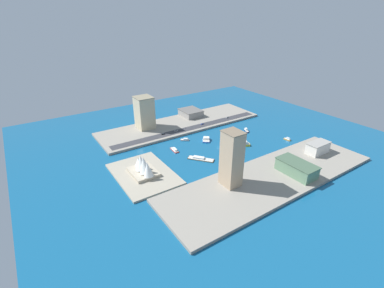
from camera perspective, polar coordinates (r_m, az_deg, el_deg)
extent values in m
plane|color=#145684|center=(338.58, 5.47, -0.54)|extent=(440.00, 440.00, 0.00)
cube|color=gray|center=(285.37, 16.36, -6.66)|extent=(70.00, 240.00, 2.83)
cube|color=gray|center=(402.20, -2.19, 4.17)|extent=(70.00, 240.00, 2.83)
cube|color=#A89E89|center=(284.25, -10.03, -6.16)|extent=(77.42, 54.06, 2.00)
cube|color=#38383D|center=(383.29, -0.35, 3.30)|extent=(12.93, 228.00, 0.15)
cube|color=blue|center=(352.27, 2.97, 0.78)|extent=(16.53, 15.57, 1.64)
cone|color=blue|center=(345.50, 2.94, 0.26)|extent=(2.07, 2.07, 1.48)
cube|color=white|center=(353.11, 2.99, 1.24)|extent=(9.58, 9.76, 2.71)
cube|color=beige|center=(351.90, 2.98, 0.91)|extent=(15.87, 14.95, 0.10)
cube|color=#1E284C|center=(387.81, 11.24, 2.72)|extent=(12.68, 8.80, 1.52)
cone|color=#1E284C|center=(382.12, 11.53, 2.33)|extent=(1.83, 1.83, 1.37)
cube|color=white|center=(388.42, 11.19, 3.08)|extent=(5.09, 4.33, 2.51)
cube|color=beige|center=(387.50, 11.25, 2.83)|extent=(12.17, 8.45, 0.10)
cube|color=red|center=(327.73, -3.69, -1.29)|extent=(15.25, 5.72, 1.25)
cone|color=red|center=(334.05, -4.28, -0.76)|extent=(1.21, 1.21, 1.13)
cube|color=white|center=(325.78, -3.59, -1.12)|extent=(7.95, 3.55, 2.23)
cube|color=beige|center=(327.42, -3.69, -1.18)|extent=(14.64, 5.49, 0.10)
cube|color=yellow|center=(344.78, 10.23, -0.12)|extent=(16.64, 21.40, 2.49)
cone|color=yellow|center=(342.51, 8.43, -0.16)|extent=(3.07, 3.07, 2.24)
cube|color=white|center=(344.14, 10.72, 0.33)|extent=(8.75, 9.56, 3.42)
cube|color=beige|center=(344.23, 10.25, 0.07)|extent=(15.97, 20.54, 0.10)
cube|color=orange|center=(375.31, 19.19, 0.90)|extent=(9.31, 4.00, 1.29)
cone|color=orange|center=(377.58, 18.58, 1.15)|extent=(1.26, 1.26, 1.16)
cube|color=white|center=(374.07, 19.38, 1.09)|extent=(4.94, 2.35, 2.32)
cube|color=beige|center=(375.04, 19.21, 1.00)|extent=(8.94, 3.84, 0.10)
cube|color=brown|center=(308.04, 1.86, -3.16)|extent=(27.89, 24.37, 1.03)
cone|color=brown|center=(304.81, 4.59, -3.57)|extent=(1.30, 1.30, 0.93)
cube|color=white|center=(307.95, 1.40, -2.84)|extent=(12.77, 11.52, 1.99)
cube|color=beige|center=(307.77, 1.86, -3.06)|extent=(26.78, 23.40, 0.10)
cube|color=white|center=(363.88, 6.66, 1.46)|extent=(7.92, 4.89, 1.31)
cone|color=white|center=(365.90, 6.13, 1.63)|extent=(1.46, 1.46, 1.18)
cube|color=white|center=(363.21, 6.72, 1.61)|extent=(3.76, 3.18, 1.06)
cube|color=beige|center=(363.59, 6.66, 1.56)|extent=(7.60, 4.70, 0.10)
cylinder|color=silver|center=(361.72, 6.65, 2.31)|extent=(0.24, 0.24, 10.31)
cube|color=#999EA3|center=(352.89, -1.52, 0.84)|extent=(9.96, 10.83, 1.40)
cone|color=#999EA3|center=(353.59, -2.43, 0.88)|extent=(1.78, 1.78, 1.26)
cube|color=white|center=(352.09, -1.34, 1.06)|extent=(5.98, 6.24, 1.74)
cube|color=beige|center=(352.57, -1.52, 0.95)|extent=(9.56, 10.39, 0.10)
cube|color=gray|center=(430.53, -0.28, 6.49)|extent=(31.83, 27.54, 8.79)
cube|color=slate|center=(428.97, -0.28, 7.10)|extent=(33.10, 28.64, 0.80)
cube|color=tan|center=(250.47, 8.24, -3.18)|extent=(17.66, 14.78, 53.06)
cube|color=#7C6B55|center=(238.71, 8.65, 2.49)|extent=(18.36, 15.38, 0.80)
cube|color=silver|center=(345.38, 24.70, -0.76)|extent=(14.16, 27.18, 12.13)
cube|color=#9D9992|center=(342.80, 24.90, 0.21)|extent=(14.73, 28.26, 0.80)
cube|color=#C6B793|center=(384.04, -9.87, 6.41)|extent=(23.08, 21.87, 43.45)
cube|color=gray|center=(377.42, -10.13, 9.58)|extent=(24.01, 22.74, 0.80)
cube|color=slate|center=(292.98, 20.91, -4.77)|extent=(38.05, 19.89, 12.19)
cube|color=#47624A|center=(289.92, 21.11, -3.67)|extent=(39.57, 20.68, 0.80)
cylinder|color=black|center=(422.95, 7.24, 5.36)|extent=(0.27, 0.65, 0.64)
cylinder|color=black|center=(424.15, 7.10, 5.43)|extent=(0.27, 0.65, 0.64)
cylinder|color=black|center=(424.96, 7.59, 5.44)|extent=(0.27, 0.65, 0.64)
cylinder|color=black|center=(426.16, 7.45, 5.50)|extent=(0.27, 0.65, 0.64)
cube|color=#B7B7BC|center=(424.44, 7.35, 5.47)|extent=(2.00, 4.83, 0.84)
cube|color=#262D38|center=(424.36, 7.38, 5.56)|extent=(1.72, 2.72, 0.46)
cylinder|color=black|center=(395.68, 2.03, 4.09)|extent=(0.26, 0.64, 0.64)
cylinder|color=black|center=(396.82, 1.90, 4.16)|extent=(0.26, 0.64, 0.64)
cylinder|color=black|center=(397.43, 2.40, 4.18)|extent=(0.26, 0.64, 0.64)
cylinder|color=black|center=(398.56, 2.27, 4.25)|extent=(0.26, 0.64, 0.64)
cube|color=blue|center=(397.03, 2.15, 4.20)|extent=(1.77, 4.52, 0.71)
cube|color=#262D38|center=(396.93, 2.17, 4.29)|extent=(1.54, 2.54, 0.48)
cylinder|color=black|center=(372.63, -3.51, 2.64)|extent=(0.28, 0.65, 0.64)
cylinder|color=black|center=(374.04, -3.64, 2.73)|extent=(0.28, 0.65, 0.64)
cylinder|color=black|center=(373.94, -3.10, 2.73)|extent=(0.28, 0.65, 0.64)
cylinder|color=black|center=(375.34, -3.22, 2.82)|extent=(0.28, 0.65, 0.64)
cube|color=white|center=(373.88, -3.37, 2.77)|extent=(2.09, 4.45, 0.74)
cube|color=#262D38|center=(373.73, -3.34, 2.86)|extent=(1.79, 2.52, 0.51)
cylinder|color=black|center=(363.99, -6.20, 1.95)|extent=(0.27, 0.65, 0.64)
cylinder|color=black|center=(365.48, -6.32, 2.04)|extent=(0.27, 0.65, 0.64)
cylinder|color=black|center=(365.28, -5.73, 2.06)|extent=(0.27, 0.65, 0.64)
cylinder|color=black|center=(366.76, -5.86, 2.15)|extent=(0.27, 0.65, 0.64)
cube|color=black|center=(365.25, -6.03, 2.10)|extent=(2.14, 4.78, 0.82)
cube|color=#262D38|center=(365.07, -6.00, 2.20)|extent=(1.83, 2.69, 0.57)
cylinder|color=black|center=(369.89, -1.33, 2.88)|extent=(0.18, 0.18, 5.50)
cube|color=black|center=(368.64, -1.34, 3.35)|extent=(0.36, 0.36, 1.00)
sphere|color=red|center=(368.51, -1.34, 3.40)|extent=(0.24, 0.24, 0.24)
sphere|color=yellow|center=(368.64, -1.34, 3.35)|extent=(0.24, 0.24, 0.24)
sphere|color=green|center=(368.77, -1.34, 3.30)|extent=(0.24, 0.24, 0.24)
cube|color=#BCAD93|center=(282.96, -10.07, -5.73)|extent=(31.03, 24.46, 3.00)
cone|color=white|center=(268.86, -9.16, -5.23)|extent=(11.48, 9.47, 16.16)
cone|color=white|center=(275.05, -9.91, -4.32)|extent=(14.26, 11.15, 18.59)
cone|color=white|center=(281.87, -10.56, -3.81)|extent=(15.64, 13.12, 16.93)
cone|color=white|center=(288.97, -11.09, -3.69)|extent=(9.45, 8.33, 10.36)
cylinder|color=brown|center=(301.02, 19.73, -4.75)|extent=(0.50, 0.50, 2.83)
sphere|color=#2D7233|center=(299.06, 19.84, -4.07)|extent=(6.73, 6.73, 6.73)
cylinder|color=brown|center=(291.33, 19.93, -5.86)|extent=(0.50, 0.50, 2.79)
sphere|color=#2D7233|center=(289.45, 20.05, -5.22)|extent=(6.03, 6.03, 6.03)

